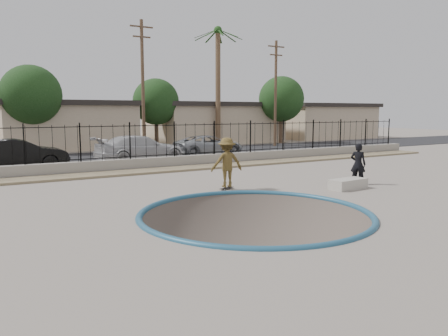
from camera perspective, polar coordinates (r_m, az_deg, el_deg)
The scene contains 23 objects.
ground at distance 24.94m, azimuth -13.27°, elevation -2.35°, with size 120.00×120.00×2.20m, color gray.
bowl_pit at distance 13.14m, azimuth 4.08°, elevation -6.03°, with size 6.84×6.84×1.80m, color #4C433A, non-canonical shape.
coping_ring at distance 13.14m, azimuth 4.08°, elevation -6.03°, with size 7.04×7.04×0.20m, color #235471.
rock_strip at distance 22.14m, azimuth -11.17°, elevation -0.49°, with size 42.00×1.60×0.11m, color #9D8B67.
retaining_wall at distance 23.14m, azimuth -12.10°, elevation 0.44°, with size 42.00×0.45×0.60m, color gray.
fence at distance 23.03m, azimuth -12.18°, elevation 3.41°, with size 40.00×0.04×1.80m.
street at distance 29.56m, azimuth -16.27°, elevation 1.25°, with size 90.00×8.00×0.04m, color black.
house_center at distance 38.69m, azimuth -19.94°, elevation 5.41°, with size 10.60×8.60×3.90m.
house_east at distance 43.57m, azimuth -1.47°, elevation 6.03°, with size 12.60×8.60×3.90m.
house_east_far at distance 51.87m, azimuth 12.22°, elevation 6.09°, with size 11.60×8.60×3.90m.
palm_right at distance 38.89m, azimuth -0.80°, elevation 13.76°, with size 2.30×2.30×10.30m.
utility_pole_mid at distance 32.57m, azimuth -10.56°, elevation 10.67°, with size 1.70×0.24×9.50m.
utility_pole_right at distance 38.41m, azimuth 6.75°, elevation 9.86°, with size 1.70×0.24×9.00m.
street_tree_left at distance 34.77m, azimuth -23.90°, elevation 8.69°, with size 4.32×4.32×6.36m.
street_tree_mid at distance 38.27m, azimuth -8.89°, elevation 8.53°, with size 3.96×3.96×5.83m.
street_tree_right at distance 42.60m, azimuth 7.49°, elevation 8.91°, with size 4.32×4.32×6.36m.
skater at distance 17.04m, azimuth 0.37°, elevation 0.41°, with size 1.25×0.72×1.94m, color olive.
skateboard at distance 17.18m, azimuth 0.36°, elevation -2.64°, with size 0.72×0.43×0.06m.
videographer at distance 19.08m, azimuth 17.10°, elevation 0.51°, with size 0.63×0.41×1.73m, color black.
concrete_ledge at distance 17.94m, azimuth 15.90°, elevation -2.01°, with size 1.60×0.70×0.40m, color #AEA79A.
car_b at distance 25.09m, azimuth -25.18°, elevation 1.64°, with size 1.67×4.80×1.58m, color black.
car_c at distance 26.55m, azimuth -10.84°, elevation 2.50°, with size 2.22×5.46×1.58m, color #BEBEC0.
car_d at distance 30.31m, azimuth -1.95°, elevation 3.01°, with size 2.25×4.87×1.35m, color #94989C.
Camera 1 is at (-7.32, -11.48, 3.06)m, focal length 35.00 mm.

